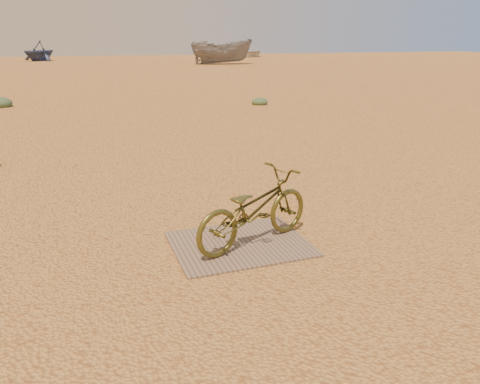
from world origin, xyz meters
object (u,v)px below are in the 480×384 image
object	(u,v)px
bicycle	(254,209)
boat_far_left	(39,51)
boat_mid_right	(222,52)
plywood_board	(240,244)
boat_far_right	(251,52)

from	to	relation	value
bicycle	boat_far_left	xyz separation A→B (m)	(-4.31, 47.79, 0.54)
boat_mid_right	bicycle	bearing A→B (deg)	169.39
plywood_board	boat_far_right	size ratio (longest dim) A/B	0.30
bicycle	plywood_board	bearing A→B (deg)	47.12
boat_mid_right	plywood_board	bearing A→B (deg)	169.15
boat_mid_right	boat_far_right	size ratio (longest dim) A/B	1.07
plywood_board	boat_mid_right	world-z (taller)	boat_mid_right
bicycle	boat_mid_right	world-z (taller)	boat_mid_right
bicycle	boat_far_right	bearing A→B (deg)	-41.85
plywood_board	boat_far_right	xyz separation A→B (m)	(19.38, 50.29, 0.51)
boat_far_left	boat_mid_right	world-z (taller)	boat_mid_right
boat_far_left	boat_far_right	size ratio (longest dim) A/B	0.74
boat_far_left	boat_mid_right	bearing A→B (deg)	4.98
bicycle	boat_mid_right	bearing A→B (deg)	-38.00
bicycle	boat_far_right	world-z (taller)	boat_far_right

